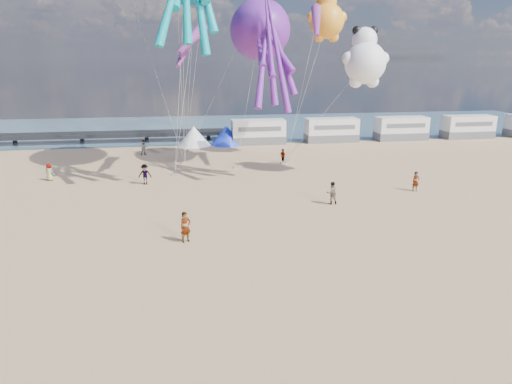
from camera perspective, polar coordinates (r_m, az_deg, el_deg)
name	(u,v)px	position (r m, az deg, el deg)	size (l,w,h in m)	color
ground	(268,322)	(19.28, 1.49, -15.99)	(120.00, 120.00, 0.00)	tan
water	(205,127)	(71.82, -6.42, 8.02)	(120.00, 120.00, 0.00)	#3E6277
motorhome_0	(258,132)	(57.41, 0.28, 7.53)	(6.60, 2.50, 3.00)	silver
motorhome_1	(331,130)	(59.63, 9.41, 7.65)	(6.60, 2.50, 3.00)	silver
motorhome_2	(401,128)	(63.22, 17.70, 7.59)	(6.60, 2.50, 3.00)	silver
motorhome_3	(468,127)	(67.96, 24.96, 7.40)	(6.60, 2.50, 3.00)	silver
tent_white	(194,136)	(56.76, -7.78, 6.98)	(4.00, 4.00, 2.40)	white
tent_blue	(226,135)	(56.97, -3.73, 7.13)	(4.00, 4.00, 2.40)	#1933CC
standing_person	(186,227)	(26.82, -8.80, -4.35)	(0.67, 0.44, 1.83)	tan
beachgoer_0	(49,172)	(43.74, -24.43, 2.27)	(0.56, 0.37, 1.53)	#7F6659
beachgoer_1	(332,193)	(33.83, 9.45, -0.11)	(0.83, 0.54, 1.70)	#7F6659
beachgoer_2	(145,174)	(39.73, -13.72, 2.15)	(0.85, 0.67, 1.76)	#7F6659
beachgoer_3	(283,156)	(46.60, 3.35, 4.50)	(0.98, 0.56, 1.51)	#7F6659
beachgoer_5	(416,181)	(38.86, 19.34, 1.26)	(1.49, 0.47, 1.61)	#7F6659
beachgoer_7	(144,148)	(51.98, -13.81, 5.41)	(0.83, 0.54, 1.71)	#7F6659
sandbag_a	(175,174)	(42.40, -10.10, 2.18)	(0.50, 0.35, 0.22)	gray
sandbag_b	(236,167)	(44.63, -2.51, 3.13)	(0.50, 0.35, 0.22)	gray
sandbag_c	(284,163)	(46.50, 3.46, 3.66)	(0.50, 0.35, 0.22)	gray
sandbag_d	(287,160)	(47.90, 3.87, 4.03)	(0.50, 0.35, 0.22)	gray
sandbag_e	(185,163)	(47.10, -8.91, 3.65)	(0.50, 0.35, 0.22)	gray
kite_octopus_purple	(260,30)	(45.09, 0.48, 19.58)	(4.57, 10.65, 12.17)	#71239C
kite_panda	(365,63)	(41.09, 13.50, 15.40)	(4.24, 3.99, 5.98)	white
kite_teddy_orange	(327,21)	(48.29, 8.85, 20.37)	(4.12, 3.88, 5.82)	#FF9F25
windsock_left	(191,40)	(40.94, -8.11, 18.34)	(1.10, 6.52, 6.52)	red
windsock_mid	(316,22)	(43.26, 7.56, 20.37)	(1.00, 6.21, 6.21)	red
windsock_right	(183,54)	(41.73, -9.08, 16.69)	(0.90, 4.33, 4.33)	red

